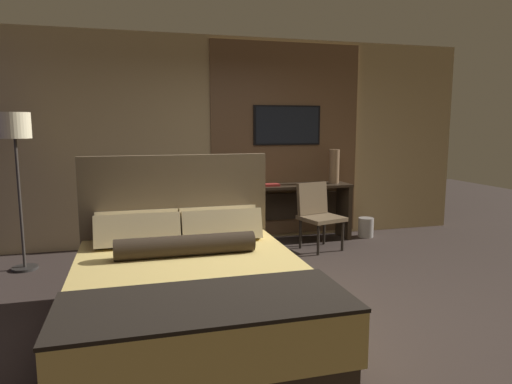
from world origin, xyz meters
The scene contains 11 objects.
ground_plane centered at (0.00, 0.00, 0.00)m, with size 16.00×16.00×0.00m, color #332823.
wall_back_tv_panel centered at (0.11, 2.59, 1.40)m, with size 7.20×0.09×2.80m.
bed centered at (-0.86, -0.20, 0.35)m, with size 1.78×2.24×1.33m.
desk centered at (0.88, 2.34, 0.53)m, with size 1.67×0.46×0.80m.
tv centered at (0.88, 2.52, 1.61)m, with size 0.98×0.04×0.55m.
desk_chair centered at (1.07, 1.85, 0.51)m, with size 0.60×0.60×0.86m.
floor_lamp centered at (-2.47, 1.87, 1.47)m, with size 0.34×0.34×1.75m.
vase_tall centered at (1.52, 2.33, 1.04)m, with size 0.15×0.15×0.48m.
vase_short centered at (0.37, 2.38, 0.90)m, with size 0.08×0.08×0.20m.
book centered at (0.56, 2.26, 0.81)m, with size 0.22×0.15×0.03m.
waste_bin centered at (2.00, 2.23, 0.14)m, with size 0.22×0.22×0.28m.
Camera 1 is at (-1.26, -3.61, 1.62)m, focal length 32.00 mm.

